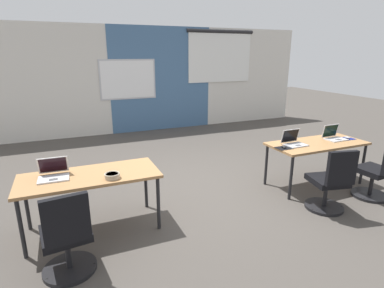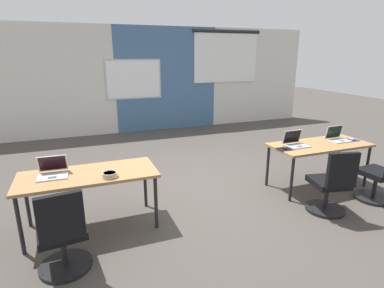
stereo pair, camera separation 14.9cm
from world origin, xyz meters
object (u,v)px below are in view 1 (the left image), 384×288
at_px(chair_near_right_end, 378,175).
at_px(laptop_near_right_end, 334,136).
at_px(snack_bowl, 112,175).
at_px(mouse_near_right_inner, 284,147).
at_px(chair_near_right_inner, 330,185).
at_px(laptop_near_right_inner, 294,142).
at_px(desk_near_right, 317,146).
at_px(chair_near_left_end, 67,241).
at_px(laptop_near_left_end, 53,174).
at_px(desk_near_left, 90,179).
at_px(mouse_near_right_end, 347,137).

bearing_deg(chair_near_right_end, laptop_near_right_end, -87.94).
height_order(laptop_near_right_end, chair_near_right_end, laptop_near_right_end).
xyz_separation_m(laptop_near_right_end, snack_bowl, (-3.67, -0.26, -0.02)).
bearing_deg(mouse_near_right_inner, chair_near_right_inner, -73.73).
bearing_deg(snack_bowl, laptop_near_right_inner, 5.28).
distance_m(chair_near_right_end, laptop_near_right_inner, 1.28).
height_order(desk_near_right, laptop_near_right_inner, laptop_near_right_inner).
distance_m(chair_near_left_end, chair_near_right_end, 4.27).
xyz_separation_m(laptop_near_left_end, mouse_near_right_inner, (3.19, -0.10, -0.03)).
height_order(laptop_near_left_end, chair_near_right_end, laptop_near_left_end).
relative_size(chair_near_left_end, mouse_near_right_inner, 8.82).
distance_m(desk_near_left, snack_bowl, 0.33).
distance_m(laptop_near_left_end, laptop_near_right_inner, 3.45).
bearing_deg(desk_near_right, chair_near_right_end, -58.85).
bearing_deg(snack_bowl, mouse_near_right_inner, 3.95).
relative_size(mouse_near_right_inner, chair_near_right_inner, 0.11).
distance_m(desk_near_right, mouse_near_right_end, 0.64).
relative_size(desk_near_left, chair_near_right_end, 1.74).
xyz_separation_m(chair_near_right_end, mouse_near_right_inner, (-1.16, 0.73, 0.36)).
relative_size(desk_near_right, laptop_near_left_end, 4.70).
bearing_deg(chair_near_left_end, chair_near_right_end, 172.87).
bearing_deg(chair_near_right_end, chair_near_left_end, -2.42).
relative_size(laptop_near_left_end, snack_bowl, 1.92).
height_order(mouse_near_right_end, snack_bowl, snack_bowl).
distance_m(desk_near_right, laptop_near_left_end, 3.89).
bearing_deg(chair_near_right_inner, snack_bowl, 0.80).
bearing_deg(laptop_near_left_end, mouse_near_right_inner, 0.08).
bearing_deg(laptop_near_right_end, chair_near_right_inner, -138.56).
bearing_deg(mouse_near_right_inner, snack_bowl, -176.05).
xyz_separation_m(laptop_near_right_inner, mouse_near_right_inner, (-0.26, -0.08, -0.03)).
xyz_separation_m(chair_near_left_end, mouse_near_right_end, (4.44, 0.75, 0.36)).
bearing_deg(mouse_near_right_end, laptop_near_left_end, 178.93).
height_order(desk_near_right, laptop_near_right_end, laptop_near_right_end).
bearing_deg(laptop_near_right_end, chair_near_left_end, -170.69).
bearing_deg(desk_near_left, desk_near_right, 0.00).
xyz_separation_m(laptop_near_left_end, chair_near_left_end, (0.08, -0.84, -0.39)).
height_order(laptop_near_right_end, mouse_near_right_end, laptop_near_right_end).
height_order(desk_near_right, chair_near_right_inner, chair_near_right_inner).
height_order(laptop_near_left_end, mouse_near_right_end, laptop_near_left_end).
bearing_deg(chair_near_right_end, snack_bowl, -10.85).
bearing_deg(mouse_near_right_end, desk_near_left, 179.79).
height_order(desk_near_left, chair_near_right_end, chair_near_right_end).
bearing_deg(chair_near_right_end, laptop_near_right_inner, -44.46).
relative_size(mouse_near_right_inner, snack_bowl, 0.59).
xyz_separation_m(laptop_near_right_end, chair_near_right_inner, (-0.88, -0.82, -0.39)).
height_order(laptop_near_right_end, chair_near_right_inner, laptop_near_right_end).
relative_size(laptop_near_right_end, mouse_near_right_end, 3.10).
relative_size(chair_near_left_end, laptop_near_right_inner, 2.72).
bearing_deg(mouse_near_right_inner, laptop_near_right_end, 4.40).
relative_size(laptop_near_left_end, laptop_near_right_end, 1.01).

